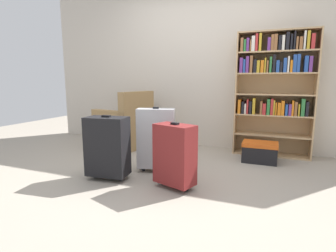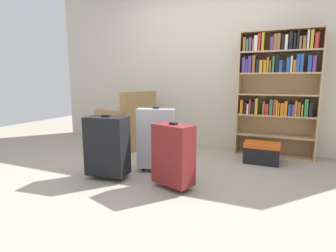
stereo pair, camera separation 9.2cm
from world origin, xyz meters
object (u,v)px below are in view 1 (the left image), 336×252
Objects in this scene: suitcase_black at (107,146)px; suitcase_silver at (156,138)px; bookshelf at (274,85)px; storage_box at (260,151)px; armchair at (126,128)px; mug at (153,145)px; suitcase_dark_red at (175,154)px.

suitcase_silver is at bearing 48.01° from suitcase_black.
suitcase_silver is at bearing -134.56° from bookshelf.
suitcase_silver is at bearing -143.32° from storage_box.
storage_box is at bearing -105.51° from bookshelf.
mug is at bearing 10.47° from armchair.
suitcase_black is at bearing -177.54° from suitcase_dark_red.
suitcase_dark_red is at bearing -57.18° from mug.
storage_box is at bearing -1.54° from armchair.
armchair is 1.36× the size of suitcase_dark_red.
armchair reaches higher than suitcase_silver.
mug is at bearing 94.91° from suitcase_black.
storage_box is 1.98m from suitcase_black.
suitcase_black is (-1.62, -1.68, -0.64)m from bookshelf.
suitcase_dark_red is at bearing -44.23° from armchair.
suitcase_black is (0.12, -1.40, 0.32)m from mug.
suitcase_black is (-0.76, -0.03, 0.02)m from suitcase_dark_red.
armchair reaches higher than mug.
suitcase_silver is at bearing -62.65° from mug.
suitcase_dark_red is at bearing 2.46° from suitcase_black.
bookshelf reaches higher than suitcase_silver.
suitcase_dark_red is at bearing -46.13° from suitcase_silver.
suitcase_black is at bearing -85.09° from mug.
suitcase_dark_red is (-0.86, -1.65, -0.66)m from bookshelf.
suitcase_dark_red is at bearing -117.56° from bookshelf.
suitcase_dark_red reaches higher than mug.
bookshelf reaches higher than suitcase_black.
storage_box is at bearing 39.96° from suitcase_black.
bookshelf is 2.43m from suitcase_black.
storage_box is 0.63× the size of suitcase_black.
mug is 1.15m from suitcase_silver.
bookshelf is 1.98m from suitcase_dark_red.
suitcase_silver is (-1.24, -1.26, -0.61)m from bookshelf.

